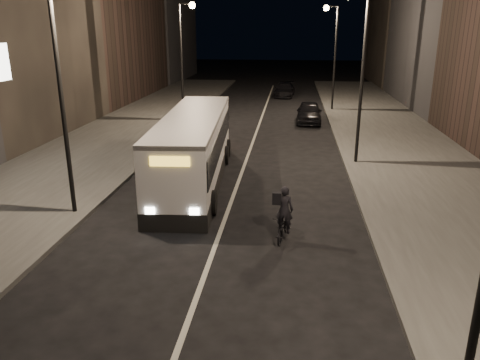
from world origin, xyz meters
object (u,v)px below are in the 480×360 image
(city_bus, at_px, (194,146))
(cyclist_on_bicycle, at_px, (284,222))
(streetlight_left_near, at_px, (65,68))
(car_far, at_px, (284,90))
(streetlight_right_far, at_px, (332,44))
(streetlight_right_mid, at_px, (358,56))
(streetlight_left_far, at_px, (185,46))
(car_mid, at_px, (214,112))
(car_near, at_px, (309,112))

(city_bus, distance_m, cyclist_on_bicycle, 7.12)
(streetlight_left_near, height_order, car_far, streetlight_left_near)
(streetlight_right_far, xyz_separation_m, streetlight_left_near, (-10.66, -24.00, 0.00))
(streetlight_right_mid, bearing_deg, car_far, 99.08)
(city_bus, bearing_deg, streetlight_right_far, 65.57)
(streetlight_left_far, distance_m, car_mid, 5.13)
(streetlight_right_mid, height_order, streetlight_right_far, same)
(city_bus, relative_size, cyclist_on_bicycle, 5.96)
(car_mid, bearing_deg, streetlight_left_near, 84.08)
(streetlight_right_mid, relative_size, city_bus, 0.71)
(car_near, bearing_deg, streetlight_right_mid, -78.92)
(streetlight_right_mid, xyz_separation_m, streetlight_right_far, (0.00, 16.00, 0.00))
(car_mid, xyz_separation_m, car_far, (4.91, 13.28, 0.00))
(city_bus, relative_size, car_far, 2.50)
(car_mid, bearing_deg, car_near, -179.31)
(car_near, xyz_separation_m, car_far, (-2.05, 13.19, -0.08))
(streetlight_right_far, distance_m, streetlight_left_near, 26.26)
(streetlight_right_far, height_order, streetlight_left_far, same)
(car_near, distance_m, car_mid, 6.96)
(streetlight_right_mid, relative_size, cyclist_on_bicycle, 4.25)
(city_bus, distance_m, car_far, 27.75)
(car_mid, bearing_deg, streetlight_right_mid, 129.21)
(streetlight_left_far, height_order, car_near, streetlight_left_far)
(streetlight_right_mid, distance_m, car_far, 24.73)
(streetlight_right_far, bearing_deg, cyclist_on_bicycle, -97.17)
(cyclist_on_bicycle, height_order, car_far, cyclist_on_bicycle)
(streetlight_right_mid, distance_m, city_bus, 8.93)
(streetlight_left_far, relative_size, city_bus, 0.71)
(car_near, bearing_deg, car_mid, -177.57)
(car_far, bearing_deg, car_mid, -106.15)
(streetlight_left_near, xyz_separation_m, car_far, (6.83, 31.98, -4.70))
(streetlight_left_far, bearing_deg, streetlight_left_near, -90.00)
(cyclist_on_bicycle, bearing_deg, city_bus, 136.08)
(city_bus, bearing_deg, car_near, 65.00)
(streetlight_right_mid, relative_size, streetlight_left_far, 1.00)
(streetlight_right_far, xyz_separation_m, car_near, (-1.79, -5.21, -4.62))
(car_mid, bearing_deg, cyclist_on_bicycle, 105.53)
(streetlight_right_far, distance_m, car_mid, 11.26)
(city_bus, bearing_deg, streetlight_right_mid, 21.93)
(streetlight_right_far, distance_m, city_bus, 21.19)
(streetlight_left_far, height_order, city_bus, streetlight_left_far)
(streetlight_right_far, relative_size, car_far, 1.79)
(streetlight_right_mid, xyz_separation_m, city_bus, (-7.30, -3.54, -3.71))
(streetlight_left_far, relative_size, car_far, 1.79)
(streetlight_right_mid, bearing_deg, car_mid, 129.27)
(city_bus, xyz_separation_m, car_mid, (-1.44, 14.24, -0.99))
(city_bus, xyz_separation_m, car_far, (3.47, 27.52, -0.99))
(car_near, distance_m, car_far, 13.35)
(streetlight_right_mid, height_order, car_far, streetlight_right_mid)
(streetlight_right_mid, height_order, streetlight_left_far, same)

